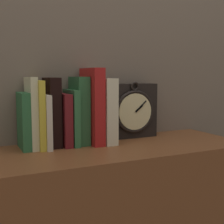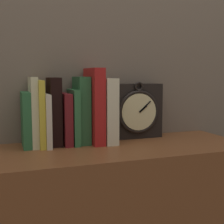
{
  "view_description": "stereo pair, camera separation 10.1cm",
  "coord_description": "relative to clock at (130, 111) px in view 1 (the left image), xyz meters",
  "views": [
    {
      "loc": [
        -0.43,
        -0.9,
        1.17
      ],
      "look_at": [
        0.0,
        0.0,
        1.05
      ],
      "focal_mm": 50.0,
      "sensor_mm": 36.0,
      "label": 1
    },
    {
      "loc": [
        -0.34,
        -0.94,
        1.17
      ],
      "look_at": [
        0.0,
        0.0,
        1.05
      ],
      "focal_mm": 50.0,
      "sensor_mm": 36.0,
      "label": 2
    }
  ],
  "objects": [
    {
      "name": "book_slot6_green",
      "position": [
        -0.24,
        -0.03,
        -0.01
      ],
      "size": [
        0.02,
        0.13,
        0.19
      ],
      "color": "#316C3E",
      "rests_on": "bookshelf"
    },
    {
      "name": "wall_back",
      "position": [
        -0.14,
        0.07,
        0.26
      ],
      "size": [
        6.0,
        0.05,
        2.6
      ],
      "color": "#756656",
      "rests_on": "ground_plane"
    },
    {
      "name": "book_slot1_cream",
      "position": [
        -0.37,
        -0.02,
        0.01
      ],
      "size": [
        0.02,
        0.12,
        0.23
      ],
      "color": "beige",
      "rests_on": "bookshelf"
    },
    {
      "name": "book_slot8_red",
      "position": [
        -0.17,
        -0.04,
        0.03
      ],
      "size": [
        0.04,
        0.15,
        0.26
      ],
      "color": "#B31D1C",
      "rests_on": "bookshelf"
    },
    {
      "name": "clock",
      "position": [
        0.0,
        0.0,
        0.0
      ],
      "size": [
        0.2,
        0.08,
        0.21
      ],
      "color": "black",
      "rests_on": "bookshelf"
    },
    {
      "name": "book_slot5_maroon",
      "position": [
        -0.27,
        -0.02,
        -0.01
      ],
      "size": [
        0.03,
        0.12,
        0.17
      ],
      "color": "maroon",
      "rests_on": "bookshelf"
    },
    {
      "name": "book_slot3_cream",
      "position": [
        -0.33,
        -0.03,
        -0.02
      ],
      "size": [
        0.02,
        0.14,
        0.17
      ],
      "color": "beige",
      "rests_on": "bookshelf"
    },
    {
      "name": "book_slot4_black",
      "position": [
        -0.31,
        -0.02,
        0.01
      ],
      "size": [
        0.04,
        0.11,
        0.23
      ],
      "color": "black",
      "rests_on": "bookshelf"
    },
    {
      "name": "book_slot9_cream",
      "position": [
        -0.13,
        -0.04,
        0.01
      ],
      "size": [
        0.04,
        0.15,
        0.22
      ],
      "color": "beige",
      "rests_on": "bookshelf"
    },
    {
      "name": "book_slot2_yellow",
      "position": [
        -0.35,
        -0.03,
        0.01
      ],
      "size": [
        0.02,
        0.13,
        0.22
      ],
      "color": "gold",
      "rests_on": "bookshelf"
    },
    {
      "name": "book_slot7_green",
      "position": [
        -0.21,
        -0.02,
        0.01
      ],
      "size": [
        0.04,
        0.12,
        0.23
      ],
      "color": "#2D6338",
      "rests_on": "bookshelf"
    },
    {
      "name": "book_slot0_green",
      "position": [
        -0.4,
        -0.02,
        -0.01
      ],
      "size": [
        0.03,
        0.12,
        0.18
      ],
      "color": "#2C683C",
      "rests_on": "bookshelf"
    }
  ]
}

